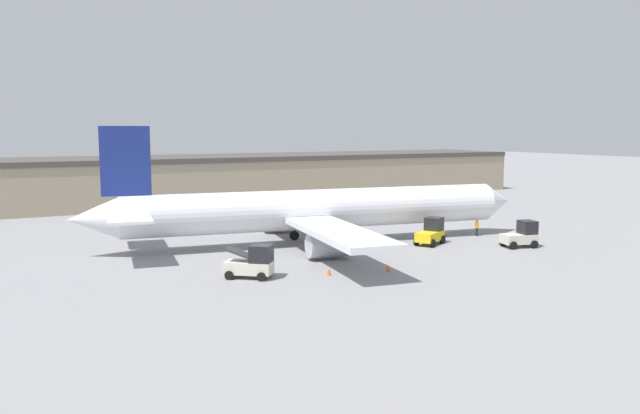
% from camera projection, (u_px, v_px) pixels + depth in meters
% --- Properties ---
extents(ground_plane, '(400.00, 400.00, 0.00)m').
position_uv_depth(ground_plane, '(320.00, 243.00, 58.75)').
color(ground_plane, gray).
extents(terminal_building, '(91.29, 15.94, 6.76)m').
position_uv_depth(terminal_building, '(249.00, 177.00, 96.93)').
color(terminal_building, gray).
rests_on(terminal_building, ground_plane).
extents(airplane, '(43.10, 34.57, 10.94)m').
position_uv_depth(airplane, '(310.00, 210.00, 58.03)').
color(airplane, white).
rests_on(airplane, ground_plane).
extents(ground_crew_worker, '(0.37, 0.37, 1.67)m').
position_uv_depth(ground_crew_worker, '(477.00, 227.00, 62.71)').
color(ground_crew_worker, '#1E2338').
rests_on(ground_crew_worker, ground_plane).
extents(baggage_tug, '(3.34, 2.56, 2.42)m').
position_uv_depth(baggage_tug, '(522.00, 235.00, 56.66)').
color(baggage_tug, beige).
rests_on(baggage_tug, ground_plane).
extents(belt_loader_truck, '(3.68, 3.41, 2.44)m').
position_uv_depth(belt_loader_truck, '(252.00, 263.00, 44.84)').
color(belt_loader_truck, beige).
rests_on(belt_loader_truck, ground_plane).
extents(pushback_tug, '(3.67, 3.11, 2.46)m').
position_uv_depth(pushback_tug, '(431.00, 232.00, 58.13)').
color(pushback_tug, yellow).
rests_on(pushback_tug, ground_plane).
extents(safety_cone_near, '(0.36, 0.36, 0.55)m').
position_uv_depth(safety_cone_near, '(388.00, 268.00, 47.02)').
color(safety_cone_near, '#EF590F').
rests_on(safety_cone_near, ground_plane).
extents(safety_cone_far, '(0.36, 0.36, 0.55)m').
position_uv_depth(safety_cone_far, '(329.00, 272.00, 45.70)').
color(safety_cone_far, '#EF590F').
rests_on(safety_cone_far, ground_plane).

